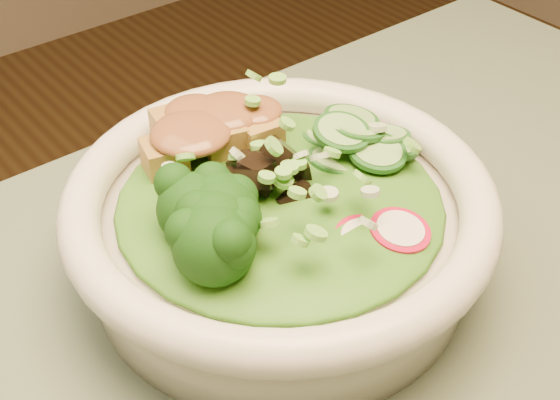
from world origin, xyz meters
TOP-DOWN VIEW (x-y plane):
  - salad_bowl at (0.18, 0.20)m, footprint 0.26×0.26m
  - lettuce_bed at (0.18, 0.20)m, footprint 0.20×0.20m
  - broccoli_florets at (0.12, 0.19)m, footprint 0.08×0.08m
  - radish_slices at (0.19, 0.14)m, footprint 0.11×0.05m
  - cucumber_slices at (0.24, 0.21)m, footprint 0.07×0.07m
  - mushroom_heap at (0.18, 0.21)m, footprint 0.07×0.07m
  - tofu_cubes at (0.17, 0.26)m, footprint 0.09×0.07m
  - peanut_sauce at (0.17, 0.26)m, footprint 0.07×0.05m
  - scallion_garnish at (0.18, 0.20)m, footprint 0.18×0.18m

SIDE VIEW (x-z plane):
  - salad_bowl at x=0.18m, z-range 0.75..0.82m
  - lettuce_bed at x=0.18m, z-range 0.80..0.82m
  - radish_slices at x=0.19m, z-range 0.80..0.82m
  - cucumber_slices at x=0.24m, z-range 0.80..0.84m
  - tofu_cubes at x=0.17m, z-range 0.80..0.84m
  - mushroom_heap at x=0.18m, z-range 0.80..0.84m
  - broccoli_florets at x=0.12m, z-range 0.80..0.84m
  - scallion_garnish at x=0.18m, z-range 0.82..0.84m
  - peanut_sauce at x=0.17m, z-range 0.82..0.84m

